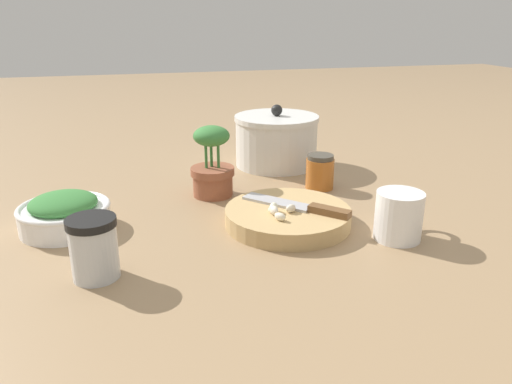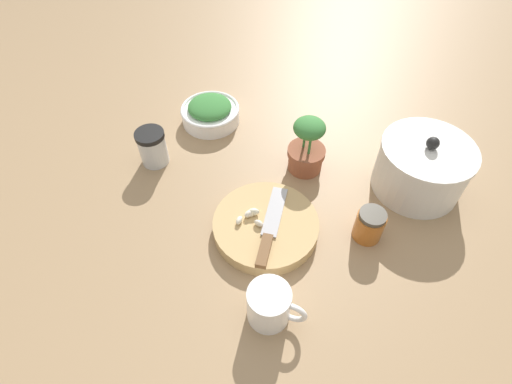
{
  "view_description": "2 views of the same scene",
  "coord_description": "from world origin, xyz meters",
  "views": [
    {
      "loc": [
        -0.2,
        -0.85,
        0.37
      ],
      "look_at": [
        0.03,
        -0.01,
        0.06
      ],
      "focal_mm": 35.0,
      "sensor_mm": 36.0,
      "label": 1
    },
    {
      "loc": [
        0.49,
        -0.34,
        0.73
      ],
      "look_at": [
        0.03,
        -0.04,
        0.08
      ],
      "focal_mm": 28.0,
      "sensor_mm": 36.0,
      "label": 2
    }
  ],
  "objects": [
    {
      "name": "stock_pot",
      "position": [
        0.17,
        0.33,
        0.06
      ],
      "size": [
        0.21,
        0.21,
        0.16
      ],
      "color": "silver",
      "rests_on": "ground_plane"
    },
    {
      "name": "coffee_mug",
      "position": [
        0.24,
        -0.15,
        0.04
      ],
      "size": [
        0.1,
        0.09,
        0.08
      ],
      "color": "white",
      "rests_on": "ground_plane"
    },
    {
      "name": "herb_bowl",
      "position": [
        -0.31,
        0.04,
        0.03
      ],
      "size": [
        0.16,
        0.16,
        0.07
      ],
      "color": "white",
      "rests_on": "ground_plane"
    },
    {
      "name": "potted_herb",
      "position": [
        -0.03,
        0.15,
        0.06
      ],
      "size": [
        0.09,
        0.09,
        0.15
      ],
      "color": "#935138",
      "rests_on": "ground_plane"
    },
    {
      "name": "cutting_board",
      "position": [
        0.08,
        -0.04,
        0.02
      ],
      "size": [
        0.23,
        0.23,
        0.03
      ],
      "color": "tan",
      "rests_on": "ground_plane"
    },
    {
      "name": "spice_jar",
      "position": [
        -0.26,
        -0.15,
        0.05
      ],
      "size": [
        0.07,
        0.07,
        0.09
      ],
      "color": "silver",
      "rests_on": "ground_plane"
    },
    {
      "name": "ground_plane",
      "position": [
        0.0,
        0.0,
        0.0
      ],
      "size": [
        5.0,
        5.0,
        0.0
      ],
      "primitive_type": "plane",
      "color": "#997A56"
    },
    {
      "name": "chef_knife",
      "position": [
        0.1,
        -0.05,
        0.04
      ],
      "size": [
        0.17,
        0.17,
        0.01
      ],
      "rotation": [
        0.0,
        0.0,
        0.75
      ],
      "color": "brown",
      "rests_on": "cutting_board"
    },
    {
      "name": "garlic_cloves",
      "position": [
        0.05,
        -0.06,
        0.04
      ],
      "size": [
        0.06,
        0.06,
        0.02
      ],
      "color": "#EFE6CD",
      "rests_on": "cutting_board"
    },
    {
      "name": "honey_jar",
      "position": [
        0.21,
        0.13,
        0.04
      ],
      "size": [
        0.06,
        0.06,
        0.08
      ],
      "color": "#B26023",
      "rests_on": "ground_plane"
    }
  ]
}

